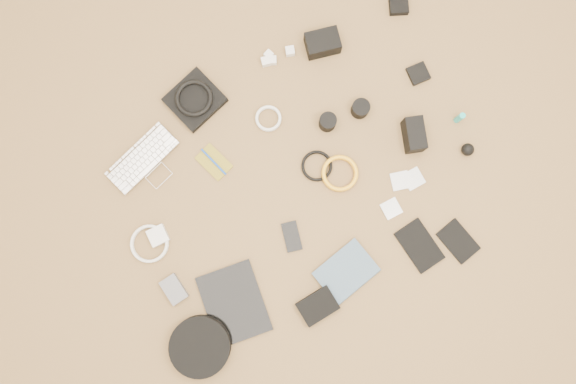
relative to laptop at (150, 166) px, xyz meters
name	(u,v)px	position (x,y,z in m)	size (l,w,h in m)	color
room_shell	(299,111)	(0.45, -0.31, 1.24)	(4.04, 4.04, 2.58)	olive
laptop	(150,166)	(0.00, 0.00, 0.00)	(0.28, 0.20, 0.02)	silver
headphone_pouch	(195,100)	(0.26, 0.16, 0.01)	(0.18, 0.17, 0.03)	black
headphones	(194,98)	(0.26, 0.16, 0.03)	(0.14, 0.14, 0.02)	black
charger_a	(266,62)	(0.57, 0.19, 0.00)	(0.03, 0.03, 0.03)	silver
charger_b	(269,55)	(0.59, 0.20, 0.00)	(0.03, 0.03, 0.03)	silver
charger_c	(290,51)	(0.67, 0.18, 0.00)	(0.03, 0.03, 0.03)	silver
charger_d	(272,60)	(0.59, 0.18, 0.00)	(0.03, 0.03, 0.03)	silver
dslr_camera	(323,43)	(0.79, 0.15, 0.03)	(0.13, 0.09, 0.07)	black
lens_pouch	(399,4)	(1.13, 0.18, 0.00)	(0.07, 0.08, 0.03)	black
notebook_olive	(214,162)	(0.22, -0.09, -0.01)	(0.08, 0.13, 0.01)	olive
pen_blue	(214,162)	(0.22, -0.09, 0.00)	(0.01, 0.01, 0.13)	#1542AE
cable_white_a	(268,119)	(0.48, -0.02, -0.01)	(0.10, 0.10, 0.01)	silver
lens_a	(328,122)	(0.68, -0.13, 0.02)	(0.06, 0.06, 0.07)	black
lens_b	(360,109)	(0.81, -0.14, 0.02)	(0.07, 0.07, 0.06)	black
card_reader	(418,74)	(1.08, -0.10, 0.00)	(0.07, 0.07, 0.02)	black
power_brick	(158,236)	(-0.08, -0.25, 0.00)	(0.07, 0.07, 0.03)	silver
cable_white_b	(150,244)	(-0.12, -0.27, -0.01)	(0.14, 0.14, 0.01)	silver
cable_black	(317,166)	(0.57, -0.26, -0.01)	(0.12, 0.12, 0.01)	black
cable_yellow	(340,174)	(0.64, -0.33, 0.00)	(0.14, 0.14, 0.02)	gold
flash	(414,135)	(0.95, -0.31, 0.04)	(0.07, 0.12, 0.09)	black
lens_cleaner	(459,118)	(1.13, -0.33, 0.03)	(0.02, 0.02, 0.08)	#1BB3AF
battery_charger	(174,289)	(-0.10, -0.46, 0.00)	(0.07, 0.10, 0.03)	#5E5D63
tablet	(234,304)	(0.08, -0.60, -0.01)	(0.21, 0.27, 0.01)	black
phone	(292,237)	(0.37, -0.46, -0.01)	(0.06, 0.11, 0.01)	black
filter_case_left	(391,209)	(0.76, -0.53, -0.01)	(0.07, 0.07, 0.01)	silver
filter_case_mid	(400,181)	(0.83, -0.45, -0.01)	(0.07, 0.07, 0.01)	silver
filter_case_right	(413,179)	(0.88, -0.46, -0.01)	(0.07, 0.07, 0.01)	silver
air_blower	(468,150)	(1.11, -0.45, 0.01)	(0.05, 0.05, 0.05)	black
headphone_case	(200,346)	(-0.09, -0.69, 0.02)	(0.22, 0.22, 0.06)	black
drive_case	(318,306)	(0.35, -0.74, 0.01)	(0.14, 0.10, 0.03)	black
paperback	(360,288)	(0.52, -0.74, 0.00)	(0.15, 0.21, 0.02)	#41596F
notebook_black_a	(419,246)	(0.79, -0.70, 0.00)	(0.11, 0.18, 0.01)	black
notebook_black_b	(458,241)	(0.93, -0.74, -0.01)	(0.10, 0.15, 0.01)	black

